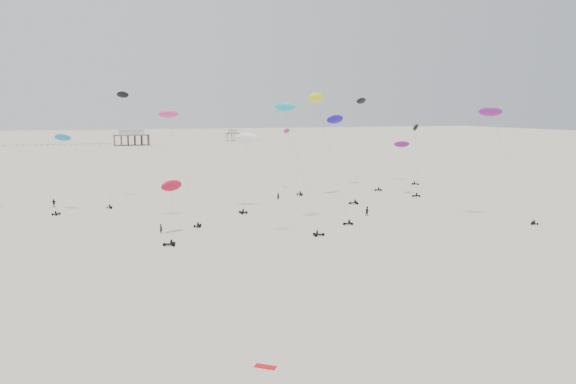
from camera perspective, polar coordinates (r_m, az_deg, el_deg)
name	(u,v)px	position (r m, az deg, el deg)	size (l,w,h in m)	color
ground_plane	(187,169)	(206.54, -10.20, 2.32)	(900.00, 900.00, 0.00)	beige
pavilion_main	(131,138)	(354.09, -15.62, 5.27)	(21.00, 13.00, 9.80)	brown
pavilion_small	(233,136)	(394.19, -5.64, 5.71)	(9.00, 7.00, 8.00)	brown
pier_fence	(38,146)	(354.95, -24.02, 4.31)	(80.20, 0.20, 1.50)	black
rig_0	(120,120)	(136.80, -16.72, 6.98)	(6.99, 17.63, 27.98)	black
rig_1	(176,144)	(108.74, -11.28, 4.84)	(6.48, 12.76, 22.15)	black
rig_2	(293,161)	(144.63, 0.55, 3.12)	(3.23, 15.09, 18.86)	black
rig_3	(61,155)	(125.15, -22.05, 3.50)	(4.99, 7.99, 16.47)	black
rig_4	(404,151)	(171.45, 11.73, 4.07)	(5.47, 13.89, 14.58)	black
rig_6	(246,149)	(121.24, -4.28, 4.34)	(7.08, 11.30, 16.84)	black
rig_7	(171,198)	(95.64, -11.79, -0.63)	(4.94, 11.45, 11.28)	black
rig_8	(416,145)	(142.61, 12.85, 4.64)	(4.45, 6.58, 17.97)	black
rig_9	(298,157)	(93.54, 1.05, 3.54)	(7.83, 4.71, 22.44)	black
rig_10	(365,120)	(156.80, 7.82, 7.27)	(4.94, 14.83, 25.56)	black
rig_11	(323,123)	(106.25, 3.55, 6.97)	(7.24, 9.05, 24.51)	black
rig_12	(498,130)	(116.56, 20.54, 5.87)	(6.46, 12.96, 22.56)	black
rig_13	(338,131)	(137.90, 5.09, 6.16)	(6.24, 17.92, 22.52)	black
spectator_0	(161,233)	(99.58, -12.76, -4.11)	(0.70, 0.48, 1.93)	black
spectator_1	(367,216)	(114.09, 8.07, -2.42)	(1.11, 0.64, 2.27)	black
spectator_2	(54,207)	(133.22, -22.68, -1.44)	(1.29, 0.69, 2.18)	black
spectator_3	(278,200)	(133.04, -1.01, -0.80)	(0.71, 0.49, 1.96)	black
grounded_kite_b	(265,367)	(48.66, -2.31, -17.35)	(1.80, 0.70, 0.07)	red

